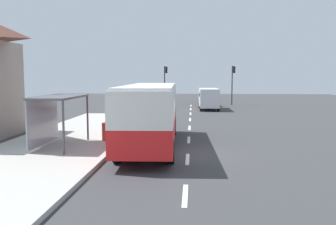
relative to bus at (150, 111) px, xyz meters
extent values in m
cube|color=#38383A|center=(1.71, 12.18, -1.86)|extent=(56.00, 92.00, 0.04)
cube|color=#ADAAA3|center=(-4.69, 0.18, -1.75)|extent=(6.20, 30.00, 0.18)
cube|color=silver|center=(1.96, -7.82, -1.84)|extent=(0.16, 2.20, 0.01)
cube|color=silver|center=(1.96, -2.82, -1.84)|extent=(0.16, 2.20, 0.01)
cube|color=silver|center=(1.96, 2.18, -1.84)|extent=(0.16, 2.20, 0.01)
cube|color=silver|center=(1.96, 7.18, -1.84)|extent=(0.16, 2.20, 0.01)
cube|color=silver|center=(1.96, 12.18, -1.84)|extent=(0.16, 2.20, 0.01)
cube|color=silver|center=(1.96, 17.18, -1.84)|extent=(0.16, 2.20, 0.01)
cube|color=silver|center=(1.96, 22.18, -1.84)|extent=(0.16, 2.20, 0.01)
cube|color=silver|center=(1.96, 27.18, -1.84)|extent=(0.16, 2.20, 0.01)
cube|color=red|center=(0.01, -0.02, -0.77)|extent=(2.90, 11.08, 1.15)
cube|color=silver|center=(0.01, -0.02, 0.53)|extent=(2.90, 11.08, 1.45)
cube|color=silver|center=(0.01, -0.02, 1.31)|extent=(2.76, 10.86, 0.12)
cube|color=black|center=(-0.18, 5.43, 0.46)|extent=(2.30, 0.20, 1.22)
cube|color=black|center=(-1.18, -0.56, 0.46)|extent=(0.39, 8.58, 1.10)
cylinder|color=black|center=(-1.26, 3.84, -1.34)|extent=(0.32, 1.01, 1.00)
cylinder|color=black|center=(1.00, 3.92, -1.34)|extent=(0.32, 1.01, 1.00)
cylinder|color=black|center=(-0.98, -3.76, -1.34)|extent=(0.32, 1.01, 1.00)
cylinder|color=black|center=(1.28, -3.68, -1.34)|extent=(0.32, 1.01, 1.00)
cube|color=silver|center=(3.91, 21.77, -0.52)|extent=(2.09, 5.23, 1.96)
cube|color=black|center=(3.91, 21.77, -0.19)|extent=(2.09, 3.15, 0.44)
cylinder|color=black|center=(4.85, 19.78, -1.50)|extent=(0.23, 0.68, 0.68)
cylinder|color=black|center=(3.05, 19.75, -1.50)|extent=(0.23, 0.68, 0.68)
cylinder|color=black|center=(4.78, 23.78, -1.50)|extent=(0.23, 0.68, 0.68)
cylinder|color=black|center=(2.98, 23.75, -1.50)|extent=(0.23, 0.68, 0.68)
cube|color=#A51919|center=(4.01, 34.81, -1.22)|extent=(1.81, 4.40, 0.60)
cube|color=black|center=(4.01, 35.01, -0.62)|extent=(1.59, 2.38, 0.60)
cylinder|color=black|center=(4.84, 33.31, -1.52)|extent=(0.20, 0.64, 0.64)
cylinder|color=black|center=(3.20, 33.31, -1.52)|extent=(0.20, 0.64, 0.64)
cylinder|color=black|center=(4.83, 36.31, -1.52)|extent=(0.20, 0.64, 0.64)
cylinder|color=black|center=(3.19, 36.31, -1.52)|extent=(0.20, 0.64, 0.64)
cube|color=#A51919|center=(4.01, 26.76, -1.22)|extent=(1.95, 4.46, 0.60)
cube|color=black|center=(4.01, 26.56, -0.62)|extent=(1.66, 2.43, 0.60)
cylinder|color=black|center=(3.24, 28.28, -1.52)|extent=(0.22, 0.65, 0.64)
cylinder|color=black|center=(4.88, 28.23, -1.52)|extent=(0.22, 0.65, 0.64)
cylinder|color=black|center=(3.14, 25.28, -1.52)|extent=(0.22, 0.65, 0.64)
cylinder|color=black|center=(4.78, 25.23, -1.52)|extent=(0.22, 0.65, 0.64)
cylinder|color=red|center=(-2.49, 0.79, -1.19)|extent=(0.52, 0.52, 0.95)
cylinder|color=yellow|center=(-2.49, 1.49, -1.19)|extent=(0.52, 0.52, 0.95)
cylinder|color=#2D2D2D|center=(7.11, 28.40, 0.64)|extent=(0.14, 0.14, 4.96)
cube|color=black|center=(7.33, 28.40, 2.62)|extent=(0.24, 0.28, 0.84)
sphere|color=#360606|center=(7.45, 28.40, 2.90)|extent=(0.16, 0.16, 0.16)
sphere|color=#F2B20C|center=(7.45, 28.40, 2.62)|extent=(0.16, 0.16, 0.16)
sphere|color=black|center=(7.45, 28.40, 2.34)|extent=(0.16, 0.16, 0.16)
cylinder|color=#2D2D2D|center=(-1.49, 29.20, 0.64)|extent=(0.14, 0.14, 4.96)
cube|color=black|center=(-1.27, 29.20, 2.61)|extent=(0.24, 0.28, 0.84)
sphere|color=#360606|center=(-1.15, 29.20, 2.89)|extent=(0.16, 0.16, 0.16)
sphere|color=#3C2C03|center=(-1.15, 29.20, 2.61)|extent=(0.16, 0.16, 0.16)
sphere|color=green|center=(-1.15, 29.20, 2.33)|extent=(0.16, 0.16, 0.16)
cube|color=#4C4C51|center=(-4.39, -1.09, 0.79)|extent=(1.80, 4.00, 0.10)
cube|color=#8CA5B2|center=(-5.24, -1.09, -0.41)|extent=(0.06, 3.80, 2.30)
cylinder|color=#4C4C51|center=(-3.54, -2.99, -0.44)|extent=(0.10, 0.10, 2.44)
cylinder|color=#4C4C51|center=(-3.54, 0.81, -0.44)|extent=(0.10, 0.10, 2.44)
camera|label=1|loc=(2.18, -18.97, 1.81)|focal=39.76mm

